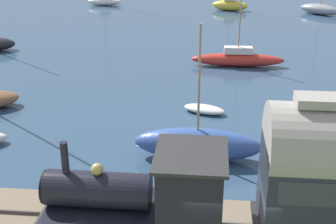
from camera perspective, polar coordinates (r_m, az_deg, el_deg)
The scene contains 8 objects.
harbor_water at distance 55.00m, azimuth 6.29°, elevation 12.69°, with size 80.00×80.00×0.01m.
steam_locomotive at distance 13.72m, azimuth -1.97°, elevation -9.47°, with size 2.38×5.73×3.04m.
sailboat_white at distance 55.59m, azimuth -7.78°, elevation 13.32°, with size 1.29×3.99×8.63m.
sailboat_blue at distance 19.54m, azimuth 3.61°, elevation -3.91°, with size 1.62×5.36×5.73m.
sailboat_gray at distance 52.32m, azimuth 18.08°, elevation 11.88°, with size 3.76×4.48×9.07m.
sailboat_yellow at distance 52.42m, azimuth 7.54°, elevation 12.84°, with size 2.31×4.14×5.81m.
sailboat_red at distance 32.31m, azimuth 8.50°, elevation 6.44°, with size 1.27×6.32×5.13m.
rowboat_far_out at distance 24.33m, azimuth 4.44°, elevation 0.35°, with size 1.57×2.37×0.41m.
Camera 1 is at (-11.48, 0.68, 9.43)m, focal length 50.00 mm.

